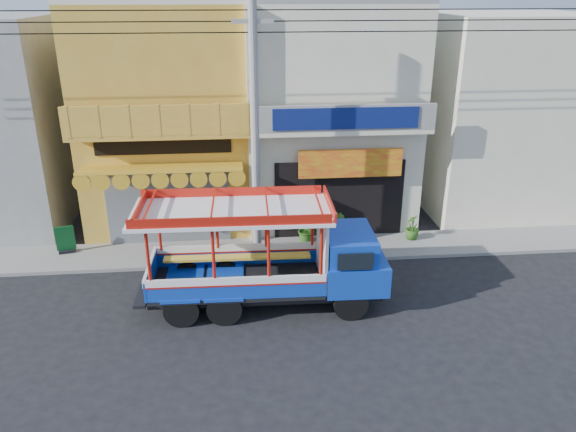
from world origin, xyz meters
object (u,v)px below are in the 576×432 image
at_px(potted_plant_c, 412,227).
at_px(potted_plant_b, 338,230).
at_px(utility_pole, 259,112).
at_px(green_sign, 66,241).
at_px(potted_plant_a, 306,229).
at_px(songthaew_truck, 282,256).

bearing_deg(potted_plant_c, potted_plant_b, -61.28).
xyz_separation_m(utility_pole, potted_plant_c, (5.42, 1.07, -4.46)).
bearing_deg(potted_plant_c, green_sign, -66.32).
distance_m(utility_pole, potted_plant_b, 5.17).
height_order(utility_pole, potted_plant_c, utility_pole).
xyz_separation_m(potted_plant_a, potted_plant_b, (1.04, -0.40, 0.09)).
bearing_deg(potted_plant_a, utility_pole, 167.00).
bearing_deg(songthaew_truck, utility_pole, 98.81).
xyz_separation_m(songthaew_truck, potted_plant_a, (1.20, 3.99, -0.95)).
distance_m(songthaew_truck, potted_plant_b, 4.32).
relative_size(songthaew_truck, potted_plant_c, 7.65).
bearing_deg(potted_plant_a, green_sign, 130.77).
xyz_separation_m(utility_pole, songthaew_truck, (0.43, -2.75, -3.48)).
bearing_deg(potted_plant_b, green_sign, 51.39).
relative_size(green_sign, potted_plant_b, 0.84).
relative_size(utility_pole, potted_plant_c, 30.94).
bearing_deg(songthaew_truck, green_sign, 151.25).
relative_size(songthaew_truck, potted_plant_b, 6.15).
bearing_deg(potted_plant_c, songthaew_truck, -28.73).
distance_m(utility_pole, potted_plant_a, 4.88).
distance_m(potted_plant_a, potted_plant_c, 3.79).
distance_m(utility_pole, potted_plant_c, 7.10).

